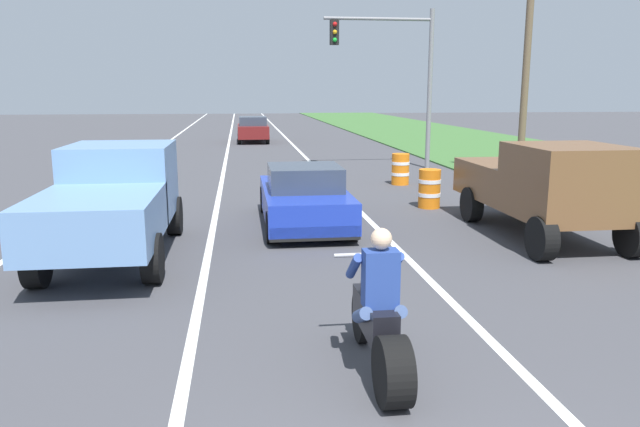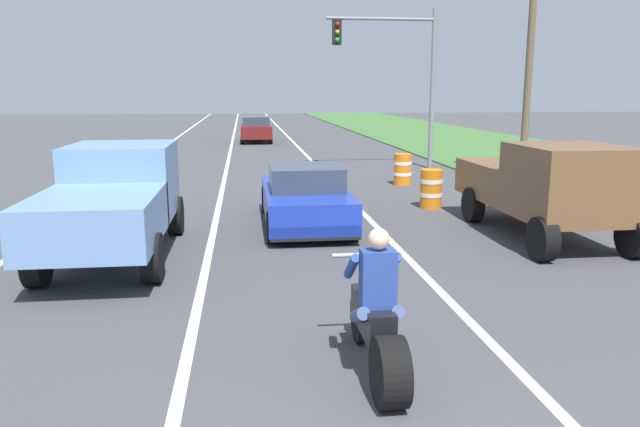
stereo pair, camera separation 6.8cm
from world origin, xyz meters
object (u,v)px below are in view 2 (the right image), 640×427
Objects in this scene: motorcycle_with_rider at (377,324)px; traffic_light_mast_near at (401,64)px; sports_car_blue at (305,198)px; construction_barrel_nearest at (431,189)px; construction_barrel_mid at (403,169)px; distant_car_far_ahead at (256,129)px; pickup_truck_left_lane_light_blue at (114,197)px; pickup_truck_right_shoulder_brown at (545,184)px.

motorcycle_with_rider is 0.37× the size of traffic_light_mast_near.
sports_car_blue reaches higher than construction_barrel_nearest.
traffic_light_mast_near is (4.62, 9.69, 3.34)m from sports_car_blue.
distant_car_far_ahead is (-4.34, 17.25, 0.27)m from construction_barrel_mid.
traffic_light_mast_near reaches higher than sports_car_blue.
traffic_light_mast_near is at bearing 81.59° from construction_barrel_nearest.
motorcycle_with_rider reaches higher than construction_barrel_mid.
pickup_truck_left_lane_light_blue reaches higher than motorcycle_with_rider.
traffic_light_mast_near is at bearing 74.94° from motorcycle_with_rider.
distant_car_far_ahead is (-4.06, 21.22, 0.27)m from construction_barrel_nearest.
sports_car_blue reaches higher than construction_barrel_mid.
construction_barrel_nearest and construction_barrel_mid have the same top height.
sports_car_blue is 0.72× the size of traffic_light_mast_near.
pickup_truck_right_shoulder_brown is 1.20× the size of distant_car_far_ahead.
distant_car_far_ahead is at bearing 102.35° from pickup_truck_right_shoulder_brown.
pickup_truck_right_shoulder_brown reaches higher than motorcycle_with_rider.
distant_car_far_ahead is at bearing 91.18° from motorcycle_with_rider.
construction_barrel_nearest is at bearing -98.41° from traffic_light_mast_near.
traffic_light_mast_near reaches higher than distant_car_far_ahead.
traffic_light_mast_near reaches higher than construction_barrel_mid.
motorcycle_with_rider is 2.21× the size of construction_barrel_mid.
construction_barrel_mid is at bearing 46.86° from pickup_truck_left_lane_light_blue.
sports_car_blue is 4.30× the size of construction_barrel_nearest.
traffic_light_mast_near is 6.00× the size of construction_barrel_nearest.
traffic_light_mast_near is at bearing 77.49° from construction_barrel_mid.
pickup_truck_left_lane_light_blue is 4.80× the size of construction_barrel_nearest.
distant_car_far_ahead is (-0.62, 30.37, 0.18)m from motorcycle_with_rider.
construction_barrel_mid is at bearing 98.06° from pickup_truck_right_shoulder_brown.
construction_barrel_mid is at bearing 85.86° from construction_barrel_nearest.
construction_barrel_mid is at bearing 74.17° from motorcycle_with_rider.
construction_barrel_mid is (0.29, 3.97, 0.00)m from construction_barrel_nearest.
pickup_truck_right_shoulder_brown is at bearing 3.69° from pickup_truck_left_lane_light_blue.
sports_car_blue is at bearing 160.50° from pickup_truck_right_shoulder_brown.
pickup_truck_left_lane_light_blue is at bearing -148.72° from sports_car_blue.
pickup_truck_left_lane_light_blue is 1.00× the size of pickup_truck_right_shoulder_brown.
pickup_truck_right_shoulder_brown is (4.76, 5.78, 0.51)m from motorcycle_with_rider.
pickup_truck_left_lane_light_blue and pickup_truck_right_shoulder_brown have the same top height.
motorcycle_with_rider is 30.38m from distant_car_far_ahead.
sports_car_blue is at bearing -88.45° from distant_car_far_ahead.
pickup_truck_right_shoulder_brown is at bearing 50.51° from motorcycle_with_rider.
motorcycle_with_rider reaches higher than construction_barrel_nearest.
motorcycle_with_rider is 7.46m from sports_car_blue.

